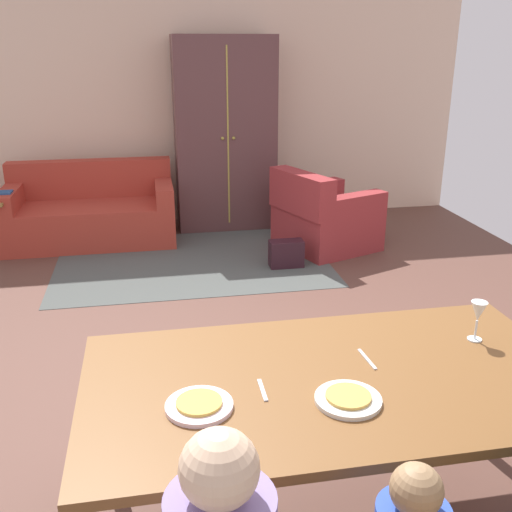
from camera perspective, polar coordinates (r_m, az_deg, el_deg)
ground_plane at (r=4.30m, az=-2.29°, el=-8.16°), size 6.44×6.37×0.02m
back_wall at (r=7.04m, az=-6.39°, el=14.42°), size 6.44×0.10×2.70m
dining_table at (r=2.46m, az=7.43°, el=-12.70°), size 1.99×1.06×0.76m
plate_near_man at (r=2.23m, az=-5.52°, el=-14.25°), size 0.25×0.25×0.02m
pizza_near_man at (r=2.22m, az=-5.53°, el=-13.93°), size 0.17×0.17×0.01m
plate_near_child at (r=2.28m, az=8.91°, el=-13.57°), size 0.25×0.25×0.02m
pizza_near_child at (r=2.27m, az=8.93°, el=-13.26°), size 0.17×0.17×0.01m
wine_glass at (r=2.79m, az=20.72°, el=-5.19°), size 0.07×0.07×0.19m
fork at (r=2.31m, az=0.63°, el=-12.85°), size 0.02×0.15×0.01m
knife at (r=2.56m, az=10.70°, el=-9.78°), size 0.02×0.17×0.01m
area_rug at (r=5.79m, az=-6.19°, el=-0.50°), size 2.60×1.80×0.01m
couch at (r=6.53m, az=-15.67°, el=4.01°), size 1.73×0.86×0.82m
armchair at (r=6.10m, az=6.52°, el=3.68°), size 1.11×1.10×0.82m
armoire at (r=6.73m, az=-3.06°, el=11.68°), size 1.10×0.59×2.10m
book_lower at (r=6.35m, az=-23.53°, el=5.35°), size 0.22×0.16×0.03m
book_upper at (r=6.34m, az=-23.53°, el=5.60°), size 0.22×0.16×0.03m
handbag at (r=5.59m, az=2.95°, el=0.22°), size 0.32×0.16×0.26m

